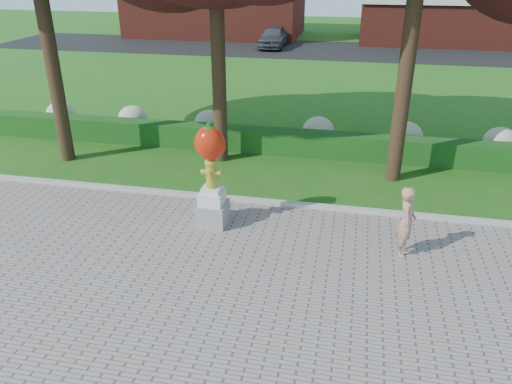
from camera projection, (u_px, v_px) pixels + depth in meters
The scene contains 8 objects.
ground at pixel (238, 265), 10.90m from camera, with size 100.00×100.00×0.00m, color #205B16.
curb at pixel (264, 202), 13.52m from camera, with size 40.00×0.18×0.15m, color #ADADA5.
lawn_hedge at pixel (286, 142), 16.92m from camera, with size 24.00×0.70×0.80m, color #144513.
hydrangea_row at pixel (306, 130), 17.63m from camera, with size 20.10×1.10×0.99m.
street at pixel (329, 50), 35.67m from camera, with size 50.00×8.00×0.02m, color black.
hydrant_sculpture at pixel (211, 173), 11.92m from camera, with size 0.76×0.72×2.62m.
woman at pixel (406, 221), 10.91m from camera, with size 0.59×0.39×1.63m, color tan.
parked_car at pixel (273, 37), 36.40m from camera, with size 1.78×4.42×1.51m, color #464A4E.
Camera 1 is at (2.25, -8.89, 6.12)m, focal length 35.00 mm.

